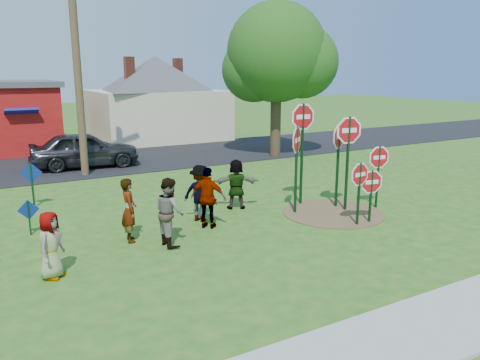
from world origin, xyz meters
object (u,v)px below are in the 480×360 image
object	(u,v)px
stop_sign_c	(348,142)
leafy_tree	(279,58)
utility_pole	(76,47)
person_b	(129,210)
stop_sign_b	(303,128)
suv	(85,149)
stop_sign_a	(359,180)
stop_sign_d	(339,144)
person_a	(51,245)

from	to	relation	value
stop_sign_c	leafy_tree	xyz separation A→B (m)	(3.71, 9.45, 2.84)
utility_pole	person_b	bearing A→B (deg)	-94.29
stop_sign_b	suv	xyz separation A→B (m)	(-5.04, 9.95, -1.74)
leafy_tree	stop_sign_a	bearing A→B (deg)	-112.39
stop_sign_b	person_b	distance (m)	6.37
stop_sign_c	stop_sign_a	bearing A→B (deg)	-107.41
stop_sign_c	stop_sign_d	xyz separation A→B (m)	(0.00, 0.45, -0.14)
person_a	stop_sign_a	bearing A→B (deg)	-56.21
stop_sign_d	person_b	distance (m)	7.04
stop_sign_a	leafy_tree	size ratio (longest dim) A/B	0.25
stop_sign_b	person_a	xyz separation A→B (m)	(-8.23, -2.02, -1.86)
stop_sign_a	stop_sign_b	distance (m)	2.92
person_a	stop_sign_c	bearing A→B (deg)	-47.43
suv	utility_pole	world-z (taller)	utility_pole
person_a	suv	size ratio (longest dim) A/B	0.31
stop_sign_c	person_a	bearing A→B (deg)	-164.02
stop_sign_a	stop_sign_d	bearing A→B (deg)	63.24
stop_sign_b	leafy_tree	xyz separation A→B (m)	(4.53, 8.15, 2.49)
stop_sign_c	person_b	size ratio (longest dim) A/B	1.86
stop_sign_a	stop_sign_b	bearing A→B (deg)	87.63
stop_sign_c	suv	bearing A→B (deg)	128.99
stop_sign_a	stop_sign_d	world-z (taller)	stop_sign_d
utility_pole	suv	bearing A→B (deg)	77.44
person_b	utility_pole	xyz separation A→B (m)	(0.67, 8.90, 4.53)
stop_sign_b	person_a	size ratio (longest dim) A/B	2.36
stop_sign_b	stop_sign_d	xyz separation A→B (m)	(0.83, -0.85, -0.49)
leafy_tree	suv	bearing A→B (deg)	169.33
stop_sign_b	person_b	bearing A→B (deg)	-170.52
person_a	suv	bearing A→B (deg)	23.09
stop_sign_a	person_a	world-z (taller)	stop_sign_a
suv	stop_sign_c	bearing A→B (deg)	-146.95
stop_sign_b	utility_pole	world-z (taller)	utility_pole
stop_sign_a	stop_sign_c	size ratio (longest dim) A/B	0.62
utility_pole	leafy_tree	world-z (taller)	utility_pole
stop_sign_c	suv	xyz separation A→B (m)	(-5.87, 11.25, -1.39)
person_b	utility_pole	size ratio (longest dim) A/B	0.17
utility_pole	person_a	bearing A→B (deg)	-105.30
stop_sign_b	stop_sign_c	bearing A→B (deg)	-54.00
person_b	person_a	bearing A→B (deg)	130.06
stop_sign_c	utility_pole	xyz separation A→B (m)	(-6.25, 9.56, 3.14)
person_b	suv	size ratio (longest dim) A/B	0.35
stop_sign_d	leafy_tree	bearing A→B (deg)	42.22
stop_sign_b	person_a	world-z (taller)	stop_sign_b
stop_sign_b	stop_sign_c	size ratio (longest dim) A/B	1.11
stop_sign_c	leafy_tree	distance (m)	10.54
leafy_tree	person_b	bearing A→B (deg)	-140.42
person_a	suv	xyz separation A→B (m)	(3.19, 11.97, 0.12)
stop_sign_d	person_b	size ratio (longest dim) A/B	1.71
stop_sign_a	stop_sign_c	world-z (taller)	stop_sign_c
person_b	leafy_tree	bearing A→B (deg)	-43.22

